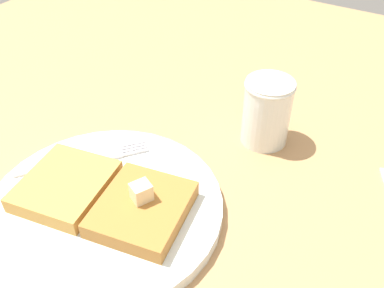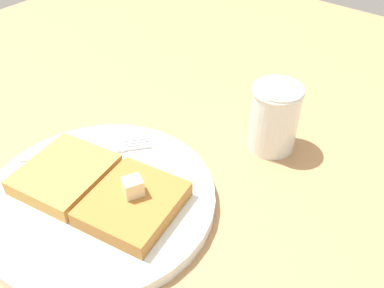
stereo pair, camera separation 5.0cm
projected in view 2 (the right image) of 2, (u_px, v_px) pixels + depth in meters
The scene contains 7 objects.
table_surface at pixel (181, 198), 50.81cm from camera, with size 129.73×129.73×2.40cm, color #AB7E51.
plate at pixel (100, 198), 47.88cm from camera, with size 25.87×25.87×1.53cm.
toast_slice_left at pixel (133, 204), 45.12cm from camera, with size 8.86×10.01×1.90cm, color #A86C2F.
toast_slice_middle at pixel (65, 174), 48.61cm from camera, with size 8.86×10.01×1.90cm, color #C58E41.
butter_pat_primary at pixel (133, 187), 44.34cm from camera, with size 1.97×1.78×1.97cm, color beige.
fork at pixel (95, 149), 53.16cm from camera, with size 11.33×13.22×0.36cm.
syrup_jar at pixel (274, 120), 53.88cm from camera, with size 6.37×6.37×8.91cm.
Camera 2 is at (-22.91, 26.66, 38.46)cm, focal length 40.00 mm.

